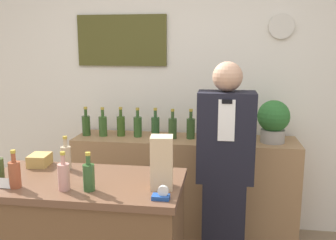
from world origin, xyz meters
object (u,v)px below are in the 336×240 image
object	(u,v)px
shopkeeper	(225,173)
potted_plant	(273,120)
tape_dispenser	(162,195)
paper_bag	(162,162)

from	to	relation	value
shopkeeper	potted_plant	size ratio (longest dim) A/B	4.50
tape_dispenser	shopkeeper	bearing A→B (deg)	69.83
potted_plant	tape_dispenser	xyz separation A→B (m)	(-0.72, -1.39, -0.14)
paper_bag	potted_plant	bearing A→B (deg)	59.04
potted_plant	paper_bag	world-z (taller)	potted_plant
shopkeeper	potted_plant	bearing A→B (deg)	52.23
shopkeeper	paper_bag	distance (m)	0.86
potted_plant	paper_bag	distance (m)	1.45
shopkeeper	tape_dispenser	size ratio (longest dim) A/B	17.92
paper_bag	tape_dispenser	world-z (taller)	paper_bag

